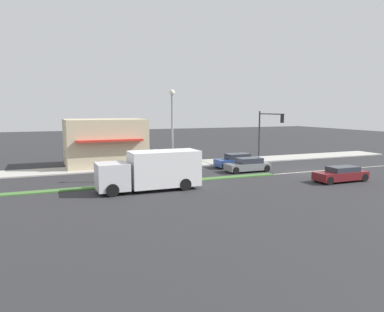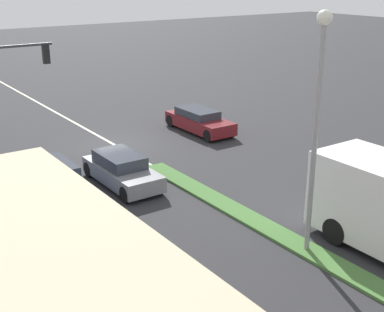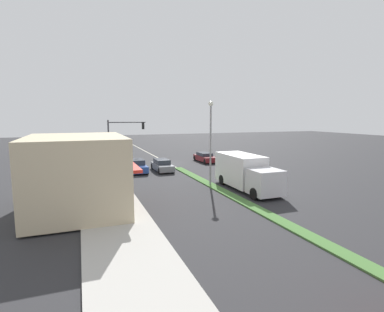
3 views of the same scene
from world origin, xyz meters
The scene contains 13 objects.
ground_plane centered at (0.00, 18.00, 0.00)m, with size 160.00×160.00×0.00m, color #2B2B2D.
sidewalk_right centered at (9.00, 18.50, 0.06)m, with size 4.00×73.00×0.12m, color #B2AFA8.
median_strip centered at (0.00, 27.00, 0.05)m, with size 0.90×46.00×0.10m, color #477538.
lane_marking_center centered at (0.00, 0.00, 0.00)m, with size 0.16×60.00×0.01m, color beige.
building_corner_store centered at (11.06, 17.08, 2.51)m, with size 6.62×7.96×4.79m.
traffic_signal_main centered at (6.12, 0.50, 3.90)m, with size 4.59×0.34×5.60m.
street_lamp centered at (0.00, 13.49, 4.78)m, with size 0.44×0.44×7.37m.
pedestrian centered at (8.99, 12.19, 1.01)m, with size 0.34×0.34×1.68m.
warning_aframe_sign centered at (6.16, 1.66, 0.43)m, with size 0.45×0.53×0.84m.
delivery_truck centered at (-2.20, 15.82, 1.47)m, with size 2.44×7.50×2.87m.
suv_grey centered at (2.20, 5.12, 0.64)m, with size 1.72×4.23×1.33m.
sedan_maroon centered at (-5.00, 0.57, 0.62)m, with size 1.72×4.52×1.25m.
coupe_blue centered at (5.00, 4.84, 0.67)m, with size 1.73×4.24×1.41m.
Camera 3 is at (10.83, 37.53, 6.17)m, focal length 28.00 mm.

